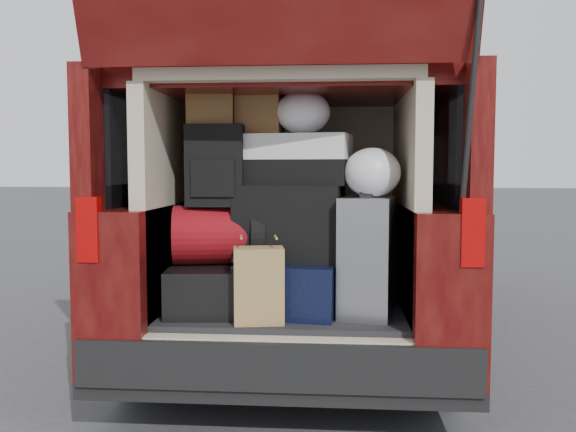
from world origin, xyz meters
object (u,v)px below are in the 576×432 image
object	(u,v)px
kraft_bag	(259,285)
twotone_duffel	(293,160)
black_hardshell	(213,287)
silver_roller	(368,256)
red_duffel	(219,235)
black_soft_case	(290,222)
navy_hardshell	(294,284)
backpack	(216,166)

from	to	relation	value
kraft_bag	twotone_duffel	bearing A→B (deg)	58.53
black_hardshell	silver_roller	bearing A→B (deg)	-9.50
red_duffel	twotone_duffel	world-z (taller)	twotone_duffel
black_hardshell	red_duffel	size ratio (longest dim) A/B	1.25
red_duffel	black_soft_case	size ratio (longest dim) A/B	0.87
navy_hardshell	backpack	bearing A→B (deg)	-166.70
kraft_bag	black_soft_case	world-z (taller)	black_soft_case
kraft_bag	twotone_duffel	world-z (taller)	twotone_duffel
navy_hardshell	silver_roller	size ratio (longest dim) A/B	1.01
kraft_bag	red_duffel	world-z (taller)	red_duffel
kraft_bag	red_duffel	bearing A→B (deg)	120.19
silver_roller	kraft_bag	size ratio (longest dim) A/B	1.64
black_hardshell	kraft_bag	world-z (taller)	kraft_bag
navy_hardshell	backpack	size ratio (longest dim) A/B	1.43
black_soft_case	backpack	size ratio (longest dim) A/B	1.29
red_duffel	backpack	distance (m)	0.37
black_hardshell	black_soft_case	distance (m)	0.53
silver_roller	black_hardshell	bearing A→B (deg)	-173.10
red_duffel	kraft_bag	bearing A→B (deg)	-60.68
navy_hardshell	kraft_bag	xyz separation A→B (m)	(-0.15, -0.31, 0.05)
black_hardshell	black_soft_case	world-z (taller)	black_soft_case
twotone_duffel	black_hardshell	bearing A→B (deg)	-160.29
backpack	twotone_duffel	world-z (taller)	backpack
kraft_bag	backpack	bearing A→B (deg)	123.13
black_hardshell	twotone_duffel	distance (m)	0.80
twotone_duffel	navy_hardshell	bearing A→B (deg)	-74.24
navy_hardshell	kraft_bag	bearing A→B (deg)	-106.59
kraft_bag	navy_hardshell	bearing A→B (deg)	55.14
red_duffel	twotone_duffel	distance (m)	0.56
black_hardshell	backpack	distance (m)	0.64
black_hardshell	silver_roller	distance (m)	0.84
navy_hardshell	twotone_duffel	xyz separation A→B (m)	(-0.00, 0.04, 0.66)
silver_roller	twotone_duffel	world-z (taller)	twotone_duffel
black_hardshell	red_duffel	distance (m)	0.28
kraft_bag	black_soft_case	distance (m)	0.44
black_soft_case	twotone_duffel	size ratio (longest dim) A/B	0.93
black_soft_case	kraft_bag	bearing A→B (deg)	-104.29
black_hardshell	backpack	bearing A→B (deg)	-3.54
silver_roller	black_soft_case	bearing A→B (deg)	178.04
silver_roller	twotone_duffel	distance (m)	0.64
black_soft_case	red_duffel	bearing A→B (deg)	-170.50
black_soft_case	navy_hardshell	bearing A→B (deg)	2.62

